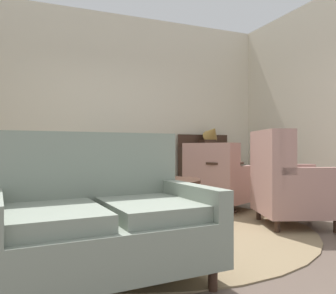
{
  "coord_description": "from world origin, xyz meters",
  "views": [
    {
      "loc": [
        -1.27,
        -3.28,
        0.89
      ],
      "look_at": [
        0.38,
        0.71,
        0.9
      ],
      "focal_mm": 36.39,
      "sensor_mm": 36.0,
      "label": 1
    }
  ],
  "objects_px": {
    "armchair_back_corner": "(121,177)",
    "sideboard": "(207,168)",
    "gramophone": "(211,136)",
    "settee": "(100,221)",
    "coffee_table": "(159,187)",
    "armchair_foreground_right": "(219,181)",
    "side_table": "(223,182)",
    "armchair_near_sideboard": "(287,185)",
    "porcelain_vase": "(160,168)"
  },
  "relations": [
    {
      "from": "gramophone",
      "to": "coffee_table",
      "type": "bearing_deg",
      "value": -132.88
    },
    {
      "from": "armchair_back_corner",
      "to": "sideboard",
      "type": "distance_m",
      "value": 1.88
    },
    {
      "from": "settee",
      "to": "gramophone",
      "type": "relative_size",
      "value": 3.14
    },
    {
      "from": "side_table",
      "to": "gramophone",
      "type": "height_order",
      "value": "gramophone"
    },
    {
      "from": "armchair_foreground_right",
      "to": "gramophone",
      "type": "distance_m",
      "value": 1.64
    },
    {
      "from": "armchair_foreground_right",
      "to": "armchair_near_sideboard",
      "type": "bearing_deg",
      "value": 167.07
    },
    {
      "from": "porcelain_vase",
      "to": "side_table",
      "type": "bearing_deg",
      "value": 20.08
    },
    {
      "from": "armchair_back_corner",
      "to": "gramophone",
      "type": "bearing_deg",
      "value": -166.67
    },
    {
      "from": "porcelain_vase",
      "to": "armchair_back_corner",
      "type": "bearing_deg",
      "value": 94.46
    },
    {
      "from": "side_table",
      "to": "armchair_near_sideboard",
      "type": "bearing_deg",
      "value": -75.91
    },
    {
      "from": "armchair_foreground_right",
      "to": "settee",
      "type": "bearing_deg",
      "value": 108.2
    },
    {
      "from": "armchair_foreground_right",
      "to": "side_table",
      "type": "xyz_separation_m",
      "value": [
        -0.01,
        -0.13,
        0.01
      ]
    },
    {
      "from": "armchair_foreground_right",
      "to": "armchair_back_corner",
      "type": "distance_m",
      "value": 1.47
    },
    {
      "from": "armchair_foreground_right",
      "to": "sideboard",
      "type": "bearing_deg",
      "value": -47.59
    },
    {
      "from": "armchair_foreground_right",
      "to": "gramophone",
      "type": "height_order",
      "value": "gramophone"
    },
    {
      "from": "armchair_foreground_right",
      "to": "side_table",
      "type": "distance_m",
      "value": 0.13
    },
    {
      "from": "coffee_table",
      "to": "side_table",
      "type": "distance_m",
      "value": 1.16
    },
    {
      "from": "coffee_table",
      "to": "armchair_back_corner",
      "type": "xyz_separation_m",
      "value": [
        -0.1,
        1.39,
        0.01
      ]
    },
    {
      "from": "coffee_table",
      "to": "settee",
      "type": "distance_m",
      "value": 1.68
    },
    {
      "from": "sideboard",
      "to": "armchair_foreground_right",
      "type": "bearing_deg",
      "value": -112.72
    },
    {
      "from": "armchair_foreground_right",
      "to": "armchair_back_corner",
      "type": "bearing_deg",
      "value": 29.48
    },
    {
      "from": "coffee_table",
      "to": "armchair_near_sideboard",
      "type": "relative_size",
      "value": 0.87
    },
    {
      "from": "settee",
      "to": "side_table",
      "type": "relative_size",
      "value": 2.08
    },
    {
      "from": "side_table",
      "to": "porcelain_vase",
      "type": "bearing_deg",
      "value": -159.92
    },
    {
      "from": "coffee_table",
      "to": "settee",
      "type": "bearing_deg",
      "value": -124.41
    },
    {
      "from": "armchair_back_corner",
      "to": "sideboard",
      "type": "bearing_deg",
      "value": -163.88
    },
    {
      "from": "settee",
      "to": "gramophone",
      "type": "xyz_separation_m",
      "value": [
        2.69,
        3.26,
        0.71
      ]
    },
    {
      "from": "coffee_table",
      "to": "armchair_foreground_right",
      "type": "distance_m",
      "value": 1.22
    },
    {
      "from": "coffee_table",
      "to": "settee",
      "type": "relative_size",
      "value": 0.65
    },
    {
      "from": "armchair_foreground_right",
      "to": "armchair_near_sideboard",
      "type": "distance_m",
      "value": 1.14
    },
    {
      "from": "coffee_table",
      "to": "sideboard",
      "type": "relative_size",
      "value": 0.83
    },
    {
      "from": "side_table",
      "to": "gramophone",
      "type": "bearing_deg",
      "value": 66.13
    },
    {
      "from": "coffee_table",
      "to": "porcelain_vase",
      "type": "distance_m",
      "value": 0.22
    },
    {
      "from": "gramophone",
      "to": "armchair_foreground_right",
      "type": "bearing_deg",
      "value": -115.5
    },
    {
      "from": "side_table",
      "to": "coffee_table",
      "type": "bearing_deg",
      "value": -159.81
    },
    {
      "from": "armchair_near_sideboard",
      "to": "sideboard",
      "type": "xyz_separation_m",
      "value": [
        0.36,
        2.54,
        0.05
      ]
    },
    {
      "from": "gramophone",
      "to": "settee",
      "type": "bearing_deg",
      "value": -129.53
    },
    {
      "from": "armchair_back_corner",
      "to": "side_table",
      "type": "distance_m",
      "value": 1.54
    },
    {
      "from": "coffee_table",
      "to": "armchair_back_corner",
      "type": "relative_size",
      "value": 0.87
    },
    {
      "from": "side_table",
      "to": "sideboard",
      "type": "relative_size",
      "value": 0.61
    },
    {
      "from": "coffee_table",
      "to": "armchair_near_sideboard",
      "type": "height_order",
      "value": "armchair_near_sideboard"
    },
    {
      "from": "coffee_table",
      "to": "armchair_near_sideboard",
      "type": "distance_m",
      "value": 1.45
    },
    {
      "from": "armchair_foreground_right",
      "to": "sideboard",
      "type": "relative_size",
      "value": 0.95
    },
    {
      "from": "side_table",
      "to": "settee",
      "type": "bearing_deg",
      "value": -138.78
    },
    {
      "from": "armchair_near_sideboard",
      "to": "gramophone",
      "type": "height_order",
      "value": "gramophone"
    },
    {
      "from": "armchair_foreground_right",
      "to": "gramophone",
      "type": "bearing_deg",
      "value": -50.37
    },
    {
      "from": "armchair_near_sideboard",
      "to": "side_table",
      "type": "bearing_deg",
      "value": 33.95
    },
    {
      "from": "armchair_foreground_right",
      "to": "armchair_back_corner",
      "type": "relative_size",
      "value": 1.0
    },
    {
      "from": "settee",
      "to": "coffee_table",
      "type": "bearing_deg",
      "value": 51.38
    },
    {
      "from": "porcelain_vase",
      "to": "armchair_near_sideboard",
      "type": "distance_m",
      "value": 1.46
    }
  ]
}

